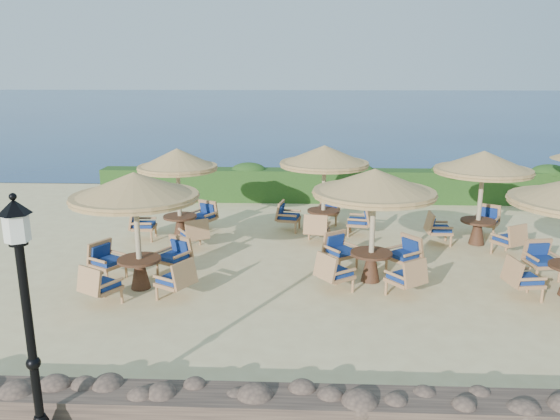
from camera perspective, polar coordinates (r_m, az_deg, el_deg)
The scene contains 10 objects.
ground at distance 13.73m, azimuth 8.45°, elevation -6.08°, with size 120.00×120.00×0.00m, color beige.
sea at distance 82.95m, azimuth 3.60°, elevation 11.01°, with size 160.00×160.00×0.00m, color #0C2451.
hedge at distance 20.47m, azimuth 6.52°, elevation 2.53°, with size 18.00×0.90×1.20m, color #1C3D13.
stone_wall at distance 8.13m, azimuth 13.08°, elevation -19.94°, with size 15.00×0.65×0.44m, color brown.
lamp_post at distance 7.58m, azimuth -24.64°, elevation -12.01°, with size 0.44×0.44×3.31m.
cafe_set_0 at distance 12.25m, azimuth -14.83°, elevation 0.01°, with size 2.80×2.80×2.65m.
cafe_set_1 at distance 12.44m, azimuth 9.74°, elevation 0.50°, with size 2.79×2.79×2.65m.
cafe_set_3 at distance 15.73m, azimuth -10.59°, elevation 3.13°, with size 2.55×2.77×2.65m.
cafe_set_4 at distance 16.16m, azimuth 4.63°, elevation 3.69°, with size 2.88×2.88×2.65m.
cafe_set_5 at distance 15.98m, azimuth 20.37°, elevation 3.06°, with size 2.73×2.77×2.65m.
Camera 1 is at (-1.44, -12.80, 4.75)m, focal length 35.00 mm.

